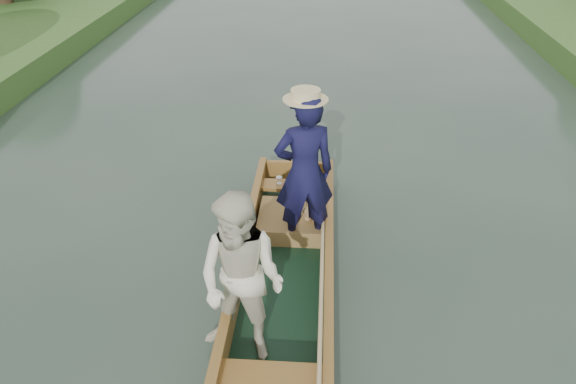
{
  "coord_description": "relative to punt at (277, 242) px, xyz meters",
  "views": [
    {
      "loc": [
        0.39,
        -5.14,
        4.31
      ],
      "look_at": [
        0.0,
        0.6,
        0.95
      ],
      "focal_mm": 35.0,
      "sensor_mm": 36.0,
      "label": 1
    }
  ],
  "objects": [
    {
      "name": "ground",
      "position": [
        0.07,
        0.12,
        -0.73
      ],
      "size": [
        120.0,
        120.0,
        0.0
      ],
      "primitive_type": "plane",
      "color": "#283D30",
      "rests_on": "ground"
    },
    {
      "name": "punt",
      "position": [
        0.0,
        0.0,
        0.0
      ],
      "size": [
        1.45,
        5.17,
        2.13
      ],
      "color": "black",
      "rests_on": "ground"
    }
  ]
}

